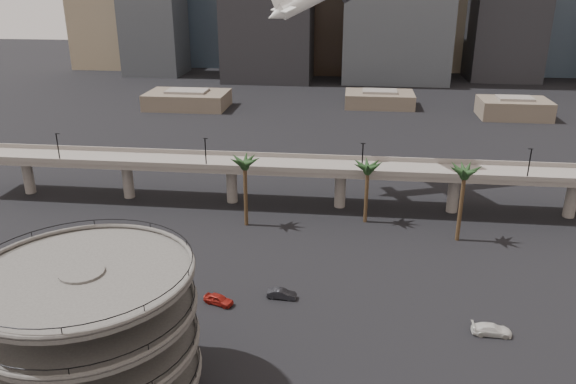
# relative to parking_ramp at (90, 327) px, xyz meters

# --- Properties ---
(parking_ramp) EXTENTS (22.20, 22.20, 17.35)m
(parking_ramp) POSITION_rel_parking_ramp_xyz_m (0.00, 0.00, 0.00)
(parking_ramp) COLOR #4A4745
(parking_ramp) RESTS_ON ground
(overpass) EXTENTS (130.00, 9.30, 14.70)m
(overpass) POSITION_rel_parking_ramp_xyz_m (13.00, 59.00, -2.50)
(overpass) COLOR slate
(overpass) RESTS_ON ground
(palm_trees) EXTENTS (42.40, 10.40, 14.00)m
(palm_trees) POSITION_rel_parking_ramp_xyz_m (27.02, 48.65, 1.59)
(palm_trees) COLOR #47331E
(palm_trees) RESTS_ON ground
(low_buildings) EXTENTS (135.00, 27.50, 6.80)m
(low_buildings) POSITION_rel_parking_ramp_xyz_m (19.89, 146.30, -6.97)
(low_buildings) COLOR #685A4D
(low_buildings) RESTS_ON ground
(car_a) EXTENTS (4.68, 3.08, 1.48)m
(car_a) POSITION_rel_parking_ramp_xyz_m (8.12, 20.86, -9.10)
(car_a) COLOR maroon
(car_a) RESTS_ON ground
(car_b) EXTENTS (4.32, 1.71, 1.40)m
(car_b) POSITION_rel_parking_ramp_xyz_m (16.79, 23.41, -9.14)
(car_b) COLOR black
(car_b) RESTS_ON ground
(car_c) EXTENTS (5.10, 2.14, 1.47)m
(car_c) POSITION_rel_parking_ramp_xyz_m (44.86, 17.89, -9.10)
(car_c) COLOR silver
(car_c) RESTS_ON ground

